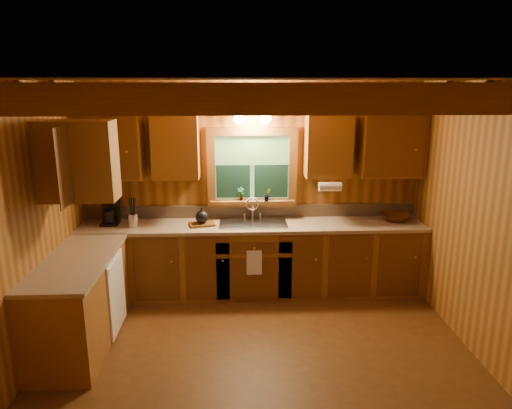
{
  "coord_description": "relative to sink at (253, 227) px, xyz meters",
  "views": [
    {
      "loc": [
        -0.21,
        -3.93,
        2.58
      ],
      "look_at": [
        0.0,
        0.8,
        1.35
      ],
      "focal_mm": 33.11,
      "sensor_mm": 36.0,
      "label": 1
    }
  ],
  "objects": [
    {
      "name": "coffee_maker",
      "position": [
        -1.74,
        0.08,
        0.22
      ],
      "size": [
        0.2,
        0.25,
        0.35
      ],
      "rotation": [
        0.0,
        0.0,
        0.0
      ],
      "color": "black",
      "rests_on": "countertop"
    },
    {
      "name": "ceiling_beams",
      "position": [
        0.0,
        -1.6,
        1.63
      ],
      "size": [
        4.2,
        2.54,
        0.18
      ],
      "color": "brown",
      "rests_on": "room"
    },
    {
      "name": "paper_towel_roll",
      "position": [
        0.92,
        -0.07,
        0.51
      ],
      "size": [
        0.27,
        0.11,
        0.11
      ],
      "primitive_type": "cylinder",
      "rotation": [
        0.0,
        1.57,
        0.0
      ],
      "color": "white",
      "rests_on": "upper_cabinets"
    },
    {
      "name": "teakettle",
      "position": [
        -0.62,
        -0.04,
        0.15
      ],
      "size": [
        0.15,
        0.15,
        0.2
      ],
      "rotation": [
        0.0,
        0.0,
        0.28
      ],
      "color": "black",
      "rests_on": "cutting_board"
    },
    {
      "name": "room",
      "position": [
        0.0,
        -1.6,
        0.44
      ],
      "size": [
        4.2,
        4.2,
        4.2
      ],
      "color": "#543214",
      "rests_on": "ground"
    },
    {
      "name": "window_sill",
      "position": [
        0.0,
        0.22,
        0.26
      ],
      "size": [
        1.06,
        0.14,
        0.04
      ],
      "primitive_type": "cube",
      "color": "brown",
      "rests_on": "room"
    },
    {
      "name": "dishwasher_panel",
      "position": [
        -1.47,
        -0.92,
        -0.43
      ],
      "size": [
        0.02,
        0.6,
        0.8
      ],
      "primitive_type": "cube",
      "color": "white",
      "rests_on": "base_cabinets"
    },
    {
      "name": "cutting_board",
      "position": [
        -0.62,
        -0.04,
        0.06
      ],
      "size": [
        0.34,
        0.28,
        0.03
      ],
      "primitive_type": "cube",
      "rotation": [
        0.0,
        0.0,
        0.25
      ],
      "color": "#5A3313",
      "rests_on": "countertop"
    },
    {
      "name": "backsplash",
      "position": [
        0.0,
        0.28,
        0.12
      ],
      "size": [
        4.2,
        0.02,
        0.16
      ],
      "primitive_type": "cube",
      "color": "#9B8468",
      "rests_on": "room"
    },
    {
      "name": "upper_cabinets",
      "position": [
        -0.56,
        -0.18,
        0.98
      ],
      "size": [
        4.19,
        1.77,
        0.78
      ],
      "color": "brown",
      "rests_on": "room"
    },
    {
      "name": "utensil_crock",
      "position": [
        -1.45,
        -0.05,
        0.13
      ],
      "size": [
        0.13,
        0.13,
        0.36
      ],
      "rotation": [
        0.0,
        0.0,
        0.13
      ],
      "color": "silver",
      "rests_on": "countertop"
    },
    {
      "name": "dish_towel",
      "position": [
        0.0,
        -0.34,
        -0.34
      ],
      "size": [
        0.18,
        0.01,
        0.3
      ],
      "primitive_type": "cube",
      "color": "white",
      "rests_on": "base_cabinets"
    },
    {
      "name": "wicker_basket",
      "position": [
        1.78,
        0.05,
        0.09
      ],
      "size": [
        0.46,
        0.46,
        0.09
      ],
      "primitive_type": "imported",
      "rotation": [
        0.0,
        0.0,
        -0.32
      ],
      "color": "#48230C",
      "rests_on": "countertop"
    },
    {
      "name": "window",
      "position": [
        0.0,
        0.26,
        0.67
      ],
      "size": [
        1.12,
        0.08,
        1.0
      ],
      "color": "brown",
      "rests_on": "room"
    },
    {
      "name": "sink",
      "position": [
        0.0,
        0.0,
        0.0
      ],
      "size": [
        0.82,
        0.48,
        0.43
      ],
      "color": "silver",
      "rests_on": "countertop"
    },
    {
      "name": "potted_plant_right",
      "position": [
        0.18,
        0.18,
        0.37
      ],
      "size": [
        0.11,
        0.1,
        0.16
      ],
      "primitive_type": "imported",
      "rotation": [
        0.0,
        0.0,
        0.34
      ],
      "color": "#5A3313",
      "rests_on": "window_sill"
    },
    {
      "name": "wall_sconce",
      "position": [
        0.0,
        0.14,
        1.31
      ],
      "size": [
        0.45,
        0.21,
        0.17
      ],
      "color": "black",
      "rests_on": "room"
    },
    {
      "name": "potted_plant_left",
      "position": [
        -0.14,
        0.21,
        0.37
      ],
      "size": [
        0.1,
        0.08,
        0.17
      ],
      "primitive_type": "imported",
      "rotation": [
        0.0,
        0.0,
        -0.17
      ],
      "color": "#5A3313",
      "rests_on": "window_sill"
    },
    {
      "name": "base_cabinets",
      "position": [
        -0.49,
        -0.32,
        -0.43
      ],
      "size": [
        4.2,
        2.22,
        0.86
      ],
      "color": "brown",
      "rests_on": "ground"
    },
    {
      "name": "countertop",
      "position": [
        -0.48,
        -0.31,
        0.02
      ],
      "size": [
        4.2,
        2.24,
        0.04
      ],
      "color": "tan",
      "rests_on": "base_cabinets"
    }
  ]
}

